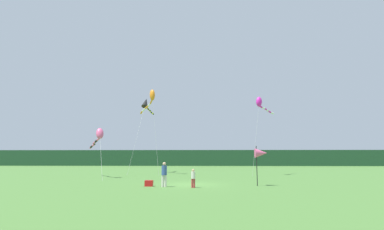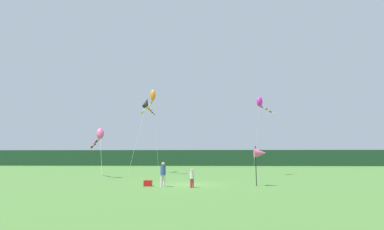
{
  "view_description": "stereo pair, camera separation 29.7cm",
  "coord_description": "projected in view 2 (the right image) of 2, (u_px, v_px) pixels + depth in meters",
  "views": [
    {
      "loc": [
        0.96,
        -22.34,
        2.11
      ],
      "look_at": [
        0.0,
        6.0,
        6.3
      ],
      "focal_mm": 26.45,
      "sensor_mm": 36.0,
      "label": 1
    },
    {
      "loc": [
        1.26,
        -22.33,
        2.11
      ],
      "look_at": [
        0.0,
        6.0,
        6.3
      ],
      "focal_mm": 26.45,
      "sensor_mm": 36.0,
      "label": 2
    }
  ],
  "objects": [
    {
      "name": "ground_plane",
      "position": [
        189.0,
        184.0,
        21.81
      ],
      "size": [
        120.0,
        120.0,
        0.0
      ],
      "primitive_type": "plane",
      "color": "#477533"
    },
    {
      "name": "distant_treeline",
      "position": [
        199.0,
        158.0,
        66.55
      ],
      "size": [
        108.0,
        2.02,
        3.67
      ],
      "primitive_type": "cube",
      "color": "#1E4228",
      "rests_on": "ground"
    },
    {
      "name": "person_adult",
      "position": [
        163.0,
        173.0,
        20.01
      ],
      "size": [
        0.38,
        0.38,
        1.73
      ],
      "color": "silver",
      "rests_on": "ground"
    },
    {
      "name": "person_child",
      "position": [
        192.0,
        177.0,
        19.48
      ],
      "size": [
        0.28,
        0.28,
        1.28
      ],
      "color": "#B23338",
      "rests_on": "ground"
    },
    {
      "name": "cooler_box",
      "position": [
        148.0,
        183.0,
        20.43
      ],
      "size": [
        0.57,
        0.4,
        0.42
      ],
      "primitive_type": "cube",
      "color": "red",
      "rests_on": "ground"
    },
    {
      "name": "banner_flag_pole",
      "position": [
        260.0,
        153.0,
        20.87
      ],
      "size": [
        0.9,
        0.7,
        2.9
      ],
      "color": "black",
      "rests_on": "ground"
    },
    {
      "name": "kite_orange",
      "position": [
        152.0,
        98.0,
        35.32
      ],
      "size": [
        3.66,
        6.26,
        10.42
      ],
      "color": "#B2B2B2",
      "rests_on": "ground"
    },
    {
      "name": "kite_black",
      "position": [
        147.0,
        104.0,
        38.88
      ],
      "size": [
        1.62,
        8.0,
        10.28
      ],
      "color": "#B2B2B2",
      "rests_on": "ground"
    },
    {
      "name": "kite_rainbow",
      "position": [
        99.0,
        136.0,
        29.11
      ],
      "size": [
        4.0,
        6.79,
        5.12
      ],
      "color": "#B2B2B2",
      "rests_on": "ground"
    },
    {
      "name": "kite_magenta",
      "position": [
        261.0,
        103.0,
        33.23
      ],
      "size": [
        3.68,
        4.16,
        9.14
      ],
      "color": "#B2B2B2",
      "rests_on": "ground"
    }
  ]
}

